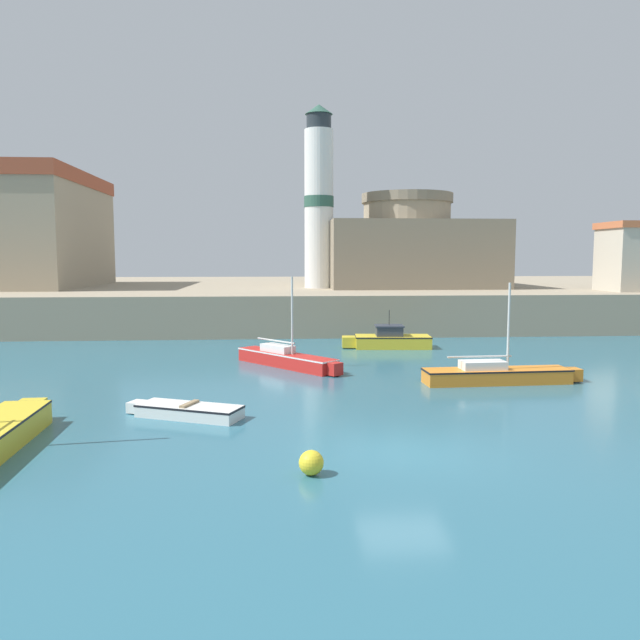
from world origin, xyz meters
The scene contains 11 objects.
ground_plane centered at (0.00, 0.00, 0.00)m, with size 200.00×200.00×0.00m, color #2D667A.
quay_seawall centered at (0.00, 44.05, 1.42)m, with size 120.00×40.00×2.83m, color gray.
sailboat_red_0 centered at (-3.07, 13.61, 0.42)m, with size 5.06×5.81×4.47m.
dinghy_white_1 centered at (-6.62, 4.10, 0.24)m, with size 4.16×2.50×0.51m.
sailboat_orange_2 centered at (5.96, 8.94, 0.40)m, with size 6.96×1.65×4.33m.
motorboat_yellow_4 centered at (3.18, 19.61, 0.50)m, with size 5.34×2.12×2.26m.
mooring_buoy centered at (-2.71, -1.82, 0.31)m, with size 0.63×0.63×0.63m, color yellow.
church centered at (-25.16, 38.49, 8.45)m, with size 13.47×17.05×16.55m.
fortress centered at (8.00, 38.04, 5.98)m, with size 14.27×14.27×8.07m.
lighthouse centered at (0.00, 34.93, 10.08)m, with size 2.44×2.44×14.88m.
harbor_shed_near_wharf centered at (24.00, 28.70, 5.45)m, with size 5.49×4.34×5.19m.
Camera 1 is at (-3.55, -16.90, 5.44)m, focal length 35.00 mm.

